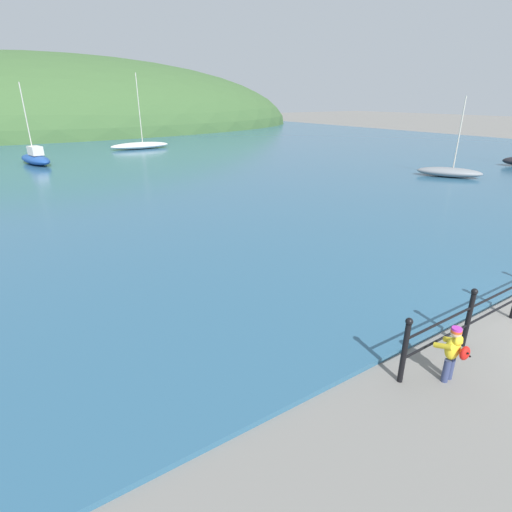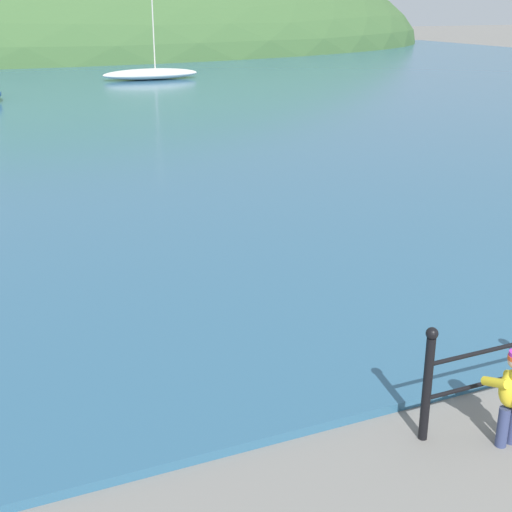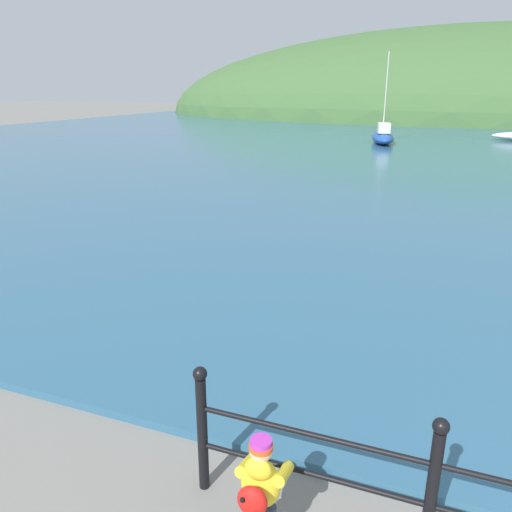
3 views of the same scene
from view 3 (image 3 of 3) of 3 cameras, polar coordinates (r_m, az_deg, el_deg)
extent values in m
cube|color=#2D5B7A|center=(33.89, 25.40, 11.41)|extent=(80.00, 60.00, 0.10)
ellipsoid|color=#3D6033|center=(66.92, 23.74, 14.39)|extent=(77.67, 42.72, 20.17)
cylinder|color=black|center=(4.54, -6.14, -19.64)|extent=(0.09, 0.09, 1.10)
sphere|color=black|center=(4.20, -6.43, -13.23)|extent=(0.12, 0.12, 0.12)
cylinder|color=black|center=(4.22, 19.40, -24.36)|extent=(0.09, 0.09, 1.10)
sphere|color=black|center=(3.85, 20.40, -17.78)|extent=(0.12, 0.12, 0.12)
ellipsoid|color=yellow|center=(4.00, 0.56, -24.54)|extent=(0.31, 0.23, 0.40)
ellipsoid|color=yellow|center=(3.84, 0.27, -23.17)|extent=(0.21, 0.13, 0.18)
cylinder|color=yellow|center=(4.06, -1.04, -22.77)|extent=(0.10, 0.32, 0.19)
cylinder|color=yellow|center=(4.00, 3.16, -23.60)|extent=(0.10, 0.32, 0.19)
sphere|color=beige|center=(3.80, 0.58, -21.31)|extent=(0.17, 0.17, 0.17)
cylinder|color=#E5511E|center=(3.79, 0.58, -20.96)|extent=(0.17, 0.17, 0.04)
cylinder|color=#B233AD|center=(3.76, 0.58, -20.49)|extent=(0.16, 0.16, 0.04)
ellipsoid|color=red|center=(3.85, -0.43, -26.21)|extent=(0.23, 0.14, 0.24)
sphere|color=black|center=(3.78, -1.58, -26.11)|extent=(0.04, 0.04, 0.04)
ellipsoid|color=#1E4793|center=(31.94, 14.27, 12.94)|extent=(2.08, 4.32, 0.64)
cube|color=silver|center=(31.58, 14.41, 13.99)|extent=(0.91, 1.28, 0.58)
cylinder|color=beige|center=(32.01, 14.63, 17.61)|extent=(0.07, 0.07, 4.57)
camera|label=1|loc=(6.76, -73.17, 14.97)|focal=28.00mm
camera|label=2|loc=(5.93, -88.34, 7.92)|focal=50.00mm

